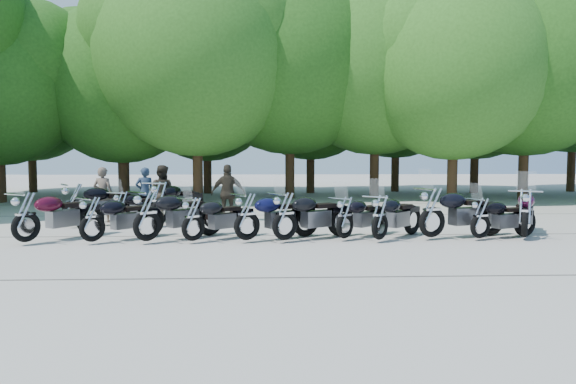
{
  "coord_description": "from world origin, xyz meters",
  "views": [
    {
      "loc": [
        -0.49,
        -11.3,
        2.0
      ],
      "look_at": [
        0.0,
        1.5,
        1.1
      ],
      "focal_mm": 32.0,
      "sensor_mm": 36.0,
      "label": 1
    }
  ],
  "objects_px": {
    "motorcycle_5": "(285,214)",
    "rider_3": "(145,192)",
    "motorcycle_4": "(247,215)",
    "rider_2": "(228,193)",
    "motorcycle_3": "(193,217)",
    "motorcycle_6": "(345,216)",
    "motorcycle_13": "(160,201)",
    "motorcycle_12": "(121,207)",
    "motorcycle_0": "(26,215)",
    "motorcycle_7": "(380,216)",
    "motorcycle_1": "(92,218)",
    "motorcycle_8": "(432,210)",
    "rider_0": "(103,195)",
    "motorcycle_11": "(75,203)",
    "motorcycle_9": "(480,217)",
    "motorcycle_2": "(147,214)",
    "motorcycle_10": "(525,211)",
    "rider_1": "(162,193)"
  },
  "relations": [
    {
      "from": "motorcycle_5",
      "to": "rider_3",
      "type": "bearing_deg",
      "value": 8.01
    },
    {
      "from": "motorcycle_4",
      "to": "rider_2",
      "type": "height_order",
      "value": "rider_2"
    },
    {
      "from": "motorcycle_3",
      "to": "motorcycle_5",
      "type": "xyz_separation_m",
      "value": [
        2.1,
        -0.01,
        0.06
      ]
    },
    {
      "from": "motorcycle_6",
      "to": "motorcycle_13",
      "type": "distance_m",
      "value": 5.53
    },
    {
      "from": "motorcycle_6",
      "to": "motorcycle_12",
      "type": "xyz_separation_m",
      "value": [
        -5.89,
        2.42,
        -0.01
      ]
    },
    {
      "from": "motorcycle_0",
      "to": "motorcycle_12",
      "type": "bearing_deg",
      "value": -83.47
    },
    {
      "from": "motorcycle_12",
      "to": "motorcycle_13",
      "type": "height_order",
      "value": "motorcycle_13"
    },
    {
      "from": "motorcycle_3",
      "to": "motorcycle_7",
      "type": "bearing_deg",
      "value": -132.68
    },
    {
      "from": "motorcycle_7",
      "to": "motorcycle_12",
      "type": "xyz_separation_m",
      "value": [
        -6.67,
        2.67,
        -0.05
      ]
    },
    {
      "from": "motorcycle_7",
      "to": "motorcycle_12",
      "type": "bearing_deg",
      "value": 21.32
    },
    {
      "from": "motorcycle_1",
      "to": "rider_2",
      "type": "bearing_deg",
      "value": -82.26
    },
    {
      "from": "motorcycle_1",
      "to": "motorcycle_8",
      "type": "xyz_separation_m",
      "value": [
        7.87,
        0.27,
        0.1
      ]
    },
    {
      "from": "motorcycle_6",
      "to": "motorcycle_7",
      "type": "height_order",
      "value": "motorcycle_7"
    },
    {
      "from": "motorcycle_7",
      "to": "rider_0",
      "type": "bearing_deg",
      "value": 15.51
    },
    {
      "from": "motorcycle_7",
      "to": "motorcycle_8",
      "type": "height_order",
      "value": "motorcycle_8"
    },
    {
      "from": "motorcycle_4",
      "to": "motorcycle_5",
      "type": "relative_size",
      "value": 0.98
    },
    {
      "from": "motorcycle_0",
      "to": "motorcycle_11",
      "type": "distance_m",
      "value": 2.75
    },
    {
      "from": "motorcycle_8",
      "to": "motorcycle_9",
      "type": "relative_size",
      "value": 1.24
    },
    {
      "from": "motorcycle_9",
      "to": "motorcycle_2",
      "type": "bearing_deg",
      "value": 68.96
    },
    {
      "from": "motorcycle_12",
      "to": "rider_3",
      "type": "xyz_separation_m",
      "value": [
        0.08,
        2.4,
        0.24
      ]
    },
    {
      "from": "motorcycle_10",
      "to": "motorcycle_11",
      "type": "xyz_separation_m",
      "value": [
        -11.49,
        2.51,
        0.02
      ]
    },
    {
      "from": "motorcycle_8",
      "to": "motorcycle_13",
      "type": "bearing_deg",
      "value": 49.36
    },
    {
      "from": "motorcycle_6",
      "to": "motorcycle_7",
      "type": "xyz_separation_m",
      "value": [
        0.78,
        -0.24,
        0.03
      ]
    },
    {
      "from": "motorcycle_3",
      "to": "motorcycle_11",
      "type": "bearing_deg",
      "value": 11.3
    },
    {
      "from": "motorcycle_4",
      "to": "motorcycle_9",
      "type": "distance_m",
      "value": 5.49
    },
    {
      "from": "motorcycle_4",
      "to": "rider_1",
      "type": "relative_size",
      "value": 1.33
    },
    {
      "from": "motorcycle_3",
      "to": "rider_3",
      "type": "bearing_deg",
      "value": -18.02
    },
    {
      "from": "motorcycle_0",
      "to": "rider_2",
      "type": "height_order",
      "value": "rider_2"
    },
    {
      "from": "motorcycle_10",
      "to": "rider_1",
      "type": "relative_size",
      "value": 1.41
    },
    {
      "from": "motorcycle_7",
      "to": "rider_2",
      "type": "bearing_deg",
      "value": -2.41
    },
    {
      "from": "motorcycle_0",
      "to": "motorcycle_5",
      "type": "xyz_separation_m",
      "value": [
        5.83,
        0.05,
        -0.01
      ]
    },
    {
      "from": "motorcycle_9",
      "to": "motorcycle_13",
      "type": "bearing_deg",
      "value": 49.26
    },
    {
      "from": "motorcycle_1",
      "to": "motorcycle_8",
      "type": "height_order",
      "value": "motorcycle_8"
    },
    {
      "from": "motorcycle_1",
      "to": "motorcycle_4",
      "type": "height_order",
      "value": "motorcycle_4"
    },
    {
      "from": "motorcycle_1",
      "to": "motorcycle_6",
      "type": "relative_size",
      "value": 1.04
    },
    {
      "from": "motorcycle_10",
      "to": "motorcycle_13",
      "type": "xyz_separation_m",
      "value": [
        -9.18,
        2.65,
        0.04
      ]
    },
    {
      "from": "motorcycle_1",
      "to": "motorcycle_4",
      "type": "relative_size",
      "value": 0.94
    },
    {
      "from": "motorcycle_10",
      "to": "motorcycle_8",
      "type": "bearing_deg",
      "value": 27.43
    },
    {
      "from": "motorcycle_1",
      "to": "rider_0",
      "type": "bearing_deg",
      "value": -32.57
    },
    {
      "from": "motorcycle_10",
      "to": "rider_3",
      "type": "xyz_separation_m",
      "value": [
        -10.11,
        4.86,
        0.13
      ]
    },
    {
      "from": "motorcycle_5",
      "to": "motorcycle_1",
      "type": "bearing_deg",
      "value": 57.44
    },
    {
      "from": "motorcycle_0",
      "to": "rider_0",
      "type": "height_order",
      "value": "rider_0"
    },
    {
      "from": "rider_1",
      "to": "motorcycle_12",
      "type": "bearing_deg",
      "value": 72.86
    },
    {
      "from": "motorcycle_7",
      "to": "motorcycle_10",
      "type": "height_order",
      "value": "motorcycle_10"
    },
    {
      "from": "rider_3",
      "to": "motorcycle_13",
      "type": "bearing_deg",
      "value": 96.55
    },
    {
      "from": "motorcycle_6",
      "to": "motorcycle_10",
      "type": "xyz_separation_m",
      "value": [
        4.3,
        -0.04,
        0.1
      ]
    },
    {
      "from": "motorcycle_10",
      "to": "rider_2",
      "type": "bearing_deg",
      "value": 2.21
    },
    {
      "from": "motorcycle_2",
      "to": "motorcycle_12",
      "type": "xyz_separation_m",
      "value": [
        -1.34,
        2.68,
        -0.11
      ]
    },
    {
      "from": "motorcycle_4",
      "to": "rider_0",
      "type": "distance_m",
      "value": 5.97
    },
    {
      "from": "motorcycle_1",
      "to": "motorcycle_9",
      "type": "xyz_separation_m",
      "value": [
        8.99,
        0.16,
        -0.04
      ]
    }
  ]
}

